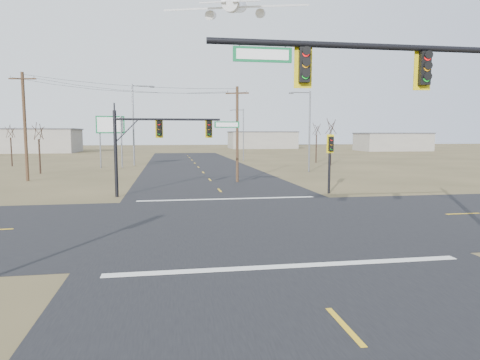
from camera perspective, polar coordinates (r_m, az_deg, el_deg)
name	(u,v)px	position (r m, az deg, el deg)	size (l,w,h in m)	color
ground	(248,221)	(21.58, 1.06, -5.55)	(320.00, 320.00, 0.00)	brown
road_ew	(248,221)	(21.58, 1.06, -5.53)	(160.00, 14.00, 0.02)	black
road_ns	(248,221)	(21.58, 1.06, -5.52)	(14.00, 160.00, 0.02)	black
stop_bar_near	(289,266)	(14.50, 6.60, -11.32)	(12.00, 0.40, 0.01)	silver
stop_bar_far	(228,199)	(28.87, -1.67, -2.52)	(12.00, 0.40, 0.01)	silver
mast_arm_near	(436,97)	(15.44, 24.62, 10.05)	(11.13, 0.46, 7.68)	black
mast_arm_far	(164,134)	(30.68, -10.15, 6.02)	(8.82, 0.57, 6.01)	black
pedestal_signal_ne	(330,150)	(31.97, 11.96, 3.89)	(0.57, 0.50, 4.38)	black
utility_pole_near	(237,133)	(38.91, -0.37, 6.33)	(2.05, 0.76, 8.64)	#4B3320
utility_pole_far	(25,125)	(44.63, -26.76, 6.53)	(2.45, 0.36, 10.04)	#4B3320
highway_sign	(111,132)	(58.17, -16.88, 6.19)	(3.54, 0.76, 6.73)	slate
streetlight_a	(308,127)	(50.08, 9.04, 7.01)	(2.58, 0.24, 9.30)	slate
streetlight_b	(242,132)	(71.00, 0.31, 6.46)	(2.38, 0.26, 8.55)	slate
streetlight_c	(135,120)	(62.03, -13.83, 7.75)	(3.15, 0.41, 11.27)	slate
bare_tree_a	(38,131)	(52.39, -25.29, 5.94)	(2.54, 2.54, 5.99)	black
bare_tree_b	(10,131)	(66.53, -28.31, 5.78)	(2.86, 2.86, 6.03)	black
bare_tree_c	(331,126)	(61.63, 12.04, 7.05)	(3.26, 3.26, 7.04)	black
bare_tree_d	(317,129)	(66.97, 10.17, 6.72)	(3.09, 3.09, 6.45)	black
warehouse_left	(16,141)	(116.53, -27.66, 4.62)	(28.00, 14.00, 5.50)	gray
warehouse_mid	(262,140)	(133.94, 2.96, 5.30)	(20.00, 12.00, 5.00)	gray
warehouse_right	(392,142)	(121.08, 19.66, 4.75)	(18.00, 10.00, 4.50)	gray
jet_airliner	(235,5)	(103.87, -0.62, 22.33)	(26.20, 27.21, 14.36)	white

